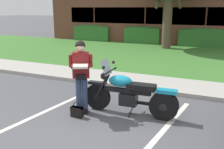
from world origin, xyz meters
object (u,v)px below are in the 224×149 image
(handbag, at_px, (77,111))
(brick_building, at_px, (212,15))
(rider_person, at_px, (81,71))
(hedge_left, at_px, (93,32))
(hedge_center_left, at_px, (143,34))
(hedge_center_right, at_px, (203,37))
(motorcycle, at_px, (133,94))

(handbag, distance_m, brick_building, 18.34)
(rider_person, height_order, handbag, rider_person)
(hedge_left, bearing_deg, hedge_center_left, 0.00)
(hedge_center_right, height_order, brick_building, brick_building)
(motorcycle, relative_size, hedge_center_right, 0.77)
(handbag, xyz_separation_m, hedge_center_left, (-2.40, 12.45, 0.51))
(hedge_left, xyz_separation_m, brick_building, (7.98, 5.73, 1.20))
(hedge_center_left, relative_size, hedge_center_right, 0.85)
(hedge_center_left, xyz_separation_m, brick_building, (4.04, 5.73, 1.20))
(rider_person, xyz_separation_m, handbag, (0.02, -0.27, -0.86))
(hedge_center_right, bearing_deg, rider_person, -97.30)
(motorcycle, distance_m, handbag, 1.32)
(handbag, height_order, hedge_center_right, hedge_center_right)
(hedge_center_left, distance_m, hedge_center_right, 3.93)
(brick_building, bearing_deg, hedge_center_left, -125.20)
(motorcycle, distance_m, hedge_left, 13.94)
(hedge_center_left, relative_size, brick_building, 0.11)
(brick_building, bearing_deg, handbag, -95.18)
(hedge_center_right, distance_m, brick_building, 5.86)
(motorcycle, height_order, rider_person, rider_person)
(handbag, height_order, brick_building, brick_building)
(rider_person, height_order, hedge_center_right, rider_person)
(hedge_left, height_order, brick_building, brick_building)
(hedge_left, relative_size, brick_building, 0.12)
(motorcycle, bearing_deg, hedge_center_left, 106.49)
(handbag, relative_size, hedge_center_right, 0.12)
(brick_building, bearing_deg, motorcycle, -91.80)
(rider_person, distance_m, handbag, 0.90)
(handbag, bearing_deg, hedge_center_right, 82.96)
(rider_person, height_order, hedge_center_left, rider_person)
(hedge_left, relative_size, hedge_center_right, 0.98)
(hedge_center_right, xyz_separation_m, brick_building, (0.11, 5.73, 1.20))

